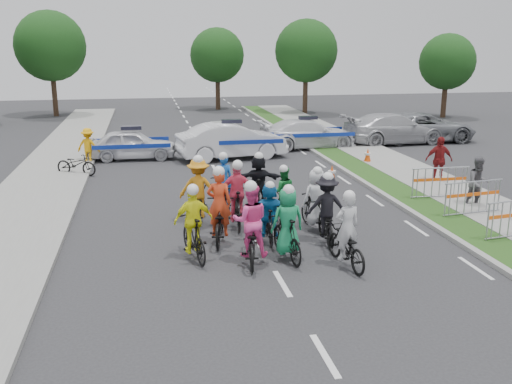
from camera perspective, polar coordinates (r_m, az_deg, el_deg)
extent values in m
plane|color=#28282B|center=(12.51, 2.65, -9.15)|extent=(90.00, 90.00, 0.00)
cube|color=gray|center=(18.61, 14.37, -1.38)|extent=(0.20, 60.00, 0.12)
cube|color=#254A17|center=(18.92, 16.29, -1.27)|extent=(1.20, 60.00, 0.11)
cube|color=gray|center=(19.79, 20.93, -0.94)|extent=(2.40, 60.00, 0.13)
cube|color=gray|center=(17.28, -23.10, -3.34)|extent=(3.00, 60.00, 0.13)
imported|color=black|center=(13.45, 8.95, -5.41)|extent=(0.85, 1.88, 0.95)
imported|color=silver|center=(13.24, 9.11, -3.45)|extent=(0.62, 0.45, 1.59)
sphere|color=white|center=(12.99, 9.31, -0.41)|extent=(0.28, 0.28, 0.28)
imported|color=black|center=(13.69, 3.12, -4.60)|extent=(0.73, 1.84, 1.08)
imported|color=#1A9056|center=(13.51, 3.19, -2.87)|extent=(0.85, 0.61, 1.61)
sphere|color=white|center=(13.25, 3.29, 0.18)|extent=(0.28, 0.28, 0.28)
imported|color=black|center=(13.51, -0.59, -4.94)|extent=(0.96, 2.06, 1.04)
imported|color=#FA459B|center=(13.29, -0.56, -2.87)|extent=(0.92, 0.77, 1.73)
sphere|color=white|center=(13.02, -0.53, 0.52)|extent=(0.30, 0.30, 0.30)
imported|color=black|center=(13.79, -6.24, -4.53)|extent=(0.86, 1.86, 1.08)
imported|color=#FCFF1A|center=(13.60, -6.27, -2.81)|extent=(1.01, 0.58, 1.62)
sphere|color=white|center=(13.34, -6.34, 0.23)|extent=(0.28, 0.28, 0.28)
imported|color=black|center=(14.97, 6.95, -3.19)|extent=(0.86, 1.93, 0.98)
imported|color=black|center=(14.78, 7.07, -1.38)|extent=(1.12, 0.73, 1.63)
sphere|color=white|center=(14.54, 7.22, 1.48)|extent=(0.28, 0.28, 0.28)
imported|color=black|center=(14.88, 1.30, -3.25)|extent=(0.60, 1.62, 0.95)
imported|color=#176AAD|center=(14.72, 1.35, -1.76)|extent=(1.36, 0.55, 1.42)
sphere|color=white|center=(14.50, 1.41, 0.63)|extent=(0.25, 0.25, 0.25)
imported|color=black|center=(14.93, -3.70, -3.01)|extent=(1.09, 2.10, 1.05)
imported|color=#E7411C|center=(14.73, -3.71, -1.10)|extent=(0.71, 0.54, 1.75)
sphere|color=white|center=(14.48, -3.74, 2.03)|extent=(0.30, 0.30, 0.30)
imported|color=black|center=(15.90, 5.95, -1.98)|extent=(0.80, 1.80, 1.04)
imported|color=silver|center=(15.73, 6.04, -0.49)|extent=(0.84, 0.63, 1.57)
sphere|color=white|center=(15.51, 6.17, 2.06)|extent=(0.27, 0.27, 0.27)
imported|color=black|center=(16.65, 2.65, -1.45)|extent=(0.72, 1.71, 0.88)
imported|color=#177E31|center=(16.48, 2.71, 0.08)|extent=(0.75, 0.61, 1.46)
sphere|color=white|center=(16.28, 2.78, 2.31)|extent=(0.25, 0.25, 0.25)
imported|color=black|center=(16.06, -1.88, -1.60)|extent=(0.68, 1.90, 1.12)
imported|color=#F04266|center=(15.89, -1.86, -0.05)|extent=(1.01, 0.49, 1.68)
sphere|color=white|center=(15.66, -1.86, 2.70)|extent=(0.29, 0.29, 0.29)
imported|color=black|center=(16.55, -5.72, -1.32)|extent=(1.06, 2.07, 1.04)
imported|color=orange|center=(16.37, -5.75, 0.40)|extent=(1.22, 0.84, 1.73)
sphere|color=white|center=(16.14, -5.81, 3.19)|extent=(0.30, 0.30, 0.30)
imported|color=black|center=(17.69, 0.22, -0.15)|extent=(0.74, 1.82, 1.06)
imported|color=black|center=(17.54, 0.25, 1.22)|extent=(1.53, 0.67, 1.60)
sphere|color=white|center=(17.33, 0.28, 3.58)|extent=(0.28, 0.28, 0.28)
imported|color=black|center=(17.72, -3.29, -0.33)|extent=(0.70, 1.85, 0.96)
imported|color=blue|center=(17.55, -3.29, 1.20)|extent=(0.59, 0.40, 1.60)
sphere|color=white|center=(17.34, -3.31, 3.57)|extent=(0.28, 0.28, 0.28)
imported|color=silver|center=(26.24, -12.29, 4.67)|extent=(3.98, 1.74, 1.34)
imported|color=silver|center=(25.78, -2.45, 5.13)|extent=(5.11, 2.49, 1.61)
imported|color=silver|center=(28.55, 5.19, 5.83)|extent=(5.06, 2.35, 1.43)
imported|color=#B0B1B6|center=(30.54, 13.64, 6.18)|extent=(5.58, 2.66, 1.57)
imported|color=gray|center=(31.64, 16.38, 6.24)|extent=(5.51, 2.55, 1.53)
imported|color=#4F4E53|center=(19.14, 21.37, 0.85)|extent=(0.82, 0.65, 1.64)
imported|color=maroon|center=(22.15, 17.82, 3.06)|extent=(1.07, 0.54, 1.75)
imported|color=#EBA20C|center=(25.76, -16.43, 4.46)|extent=(1.12, 0.86, 1.53)
cube|color=#F24C0C|center=(21.39, 7.56, 0.89)|extent=(0.40, 0.40, 0.03)
cone|color=#F24C0C|center=(21.32, 7.59, 1.77)|extent=(0.36, 0.36, 0.70)
cylinder|color=silver|center=(21.30, 7.60, 2.03)|extent=(0.29, 0.29, 0.08)
cube|color=#F24C0C|center=(25.13, 11.06, 2.80)|extent=(0.40, 0.40, 0.03)
cone|color=#F24C0C|center=(25.07, 11.10, 3.54)|extent=(0.36, 0.36, 0.70)
cylinder|color=silver|center=(25.05, 11.11, 3.77)|extent=(0.29, 0.29, 0.08)
imported|color=black|center=(23.55, -17.54, 2.67)|extent=(1.79, 1.29, 0.90)
cylinder|color=#382619|center=(42.90, 4.95, 9.97)|extent=(0.36, 0.36, 3.25)
sphere|color=#143811|center=(42.77, 5.04, 13.88)|extent=(4.55, 4.55, 4.55)
cylinder|color=#382619|center=(42.68, 18.31, 8.94)|extent=(0.36, 0.36, 2.75)
sphere|color=#143811|center=(42.54, 18.58, 12.26)|extent=(3.85, 3.85, 3.85)
cylinder|color=#382619|center=(43.69, -19.52, 9.45)|extent=(0.36, 0.36, 3.50)
sphere|color=#143811|center=(43.57, -19.88, 13.57)|extent=(4.90, 4.90, 4.90)
cylinder|color=#382619|center=(45.62, -3.84, 10.11)|extent=(0.36, 0.36, 3.00)
sphere|color=#143811|center=(45.49, -3.90, 13.50)|extent=(4.20, 4.20, 4.20)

